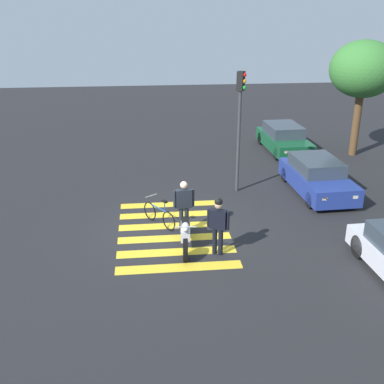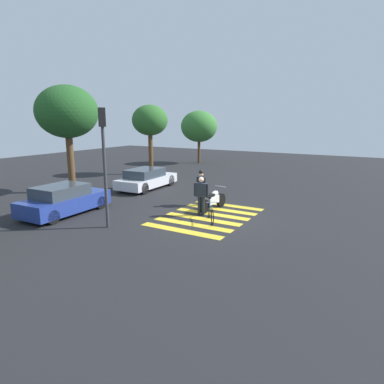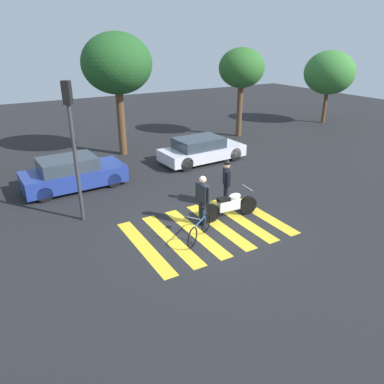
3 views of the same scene
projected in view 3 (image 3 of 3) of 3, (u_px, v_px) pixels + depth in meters
ground_plane at (207, 229)px, 12.12m from camera, size 60.00×60.00×0.00m
police_motorcycle at (230, 206)px, 12.68m from camera, size 2.17×0.62×1.05m
leaning_bicycle at (200, 229)px, 11.37m from camera, size 1.43×1.00×0.99m
officer_on_foot at (226, 179)px, 13.40m from camera, size 0.39×0.62×1.80m
officer_by_motorcycle at (203, 197)px, 12.01m from camera, size 0.27×0.69×1.75m
crosswalk_stripes at (207, 229)px, 12.12m from camera, size 4.95×3.58×0.01m
car_blue_hatchback at (73, 174)px, 15.14m from camera, size 4.17×1.94×1.35m
car_white_van at (201, 150)px, 18.42m from camera, size 4.35×1.99×1.25m
traffic_light_pole at (72, 132)px, 11.54m from camera, size 0.34×0.35×4.66m
street_tree_mid at (117, 64)px, 18.05m from camera, size 3.49×3.49×6.12m
street_tree_far at (242, 69)px, 21.85m from camera, size 2.73×2.73×5.30m
street_tree_end at (329, 73)px, 25.70m from camera, size 3.50×3.50×5.01m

